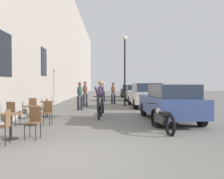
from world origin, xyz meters
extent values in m
plane|color=slate|center=(0.00, 0.00, 0.00)|extent=(88.00, 88.00, 0.00)
cube|color=gray|center=(-3.45, 14.00, 5.74)|extent=(0.50, 68.00, 11.48)
cube|color=black|center=(-3.18, 4.10, 2.68)|extent=(0.04, 1.10, 1.70)
cube|color=black|center=(-3.18, 9.37, 2.90)|extent=(0.04, 1.10, 1.70)
cylinder|color=black|center=(-1.95, 1.65, 0.01)|extent=(0.40, 0.40, 0.02)
cylinder|color=black|center=(-1.95, 1.65, 0.36)|extent=(0.05, 0.05, 0.67)
cylinder|color=brown|center=(-1.95, 1.65, 0.71)|extent=(0.64, 0.64, 0.02)
cylinder|color=black|center=(-1.21, 1.47, 0.23)|extent=(0.02, 0.02, 0.45)
cylinder|color=black|center=(-1.53, 1.50, 0.23)|extent=(0.02, 0.02, 0.45)
cylinder|color=black|center=(-1.17, 1.79, 0.23)|extent=(0.02, 0.02, 0.45)
cylinder|color=black|center=(-1.49, 1.82, 0.23)|extent=(0.02, 0.02, 0.45)
cube|color=brown|center=(-1.35, 1.65, 0.46)|extent=(0.42, 0.42, 0.02)
cube|color=brown|center=(-1.32, 1.82, 0.68)|extent=(0.34, 0.06, 0.42)
cylinder|color=black|center=(-1.77, 0.90, 0.23)|extent=(0.02, 0.02, 0.45)
cylinder|color=black|center=(-1.80, 1.22, 0.23)|extent=(0.02, 0.02, 0.45)
cube|color=brown|center=(-1.95, 1.04, 0.46)|extent=(0.41, 0.41, 0.02)
cube|color=brown|center=(-1.77, 1.06, 0.68)|extent=(0.05, 0.34, 0.42)
cylinder|color=black|center=(-2.11, 3.81, 0.01)|extent=(0.40, 0.40, 0.02)
cylinder|color=black|center=(-2.11, 3.81, 0.36)|extent=(0.05, 0.05, 0.67)
cylinder|color=brown|center=(-2.11, 3.81, 0.71)|extent=(0.64, 0.64, 0.02)
cylinder|color=black|center=(-2.90, 3.99, 0.23)|extent=(0.02, 0.02, 0.45)
cylinder|color=black|center=(-2.58, 3.94, 0.23)|extent=(0.02, 0.02, 0.45)
cylinder|color=black|center=(-2.95, 3.67, 0.23)|extent=(0.02, 0.02, 0.45)
cylinder|color=black|center=(-2.63, 3.62, 0.23)|extent=(0.02, 0.02, 0.45)
cube|color=brown|center=(-2.77, 3.81, 0.46)|extent=(0.43, 0.43, 0.02)
cube|color=brown|center=(-2.79, 3.63, 0.68)|extent=(0.34, 0.07, 0.42)
cylinder|color=black|center=(-1.38, 3.64, 0.23)|extent=(0.02, 0.02, 0.45)
cylinder|color=black|center=(-1.70, 3.65, 0.23)|extent=(0.02, 0.02, 0.45)
cylinder|color=black|center=(-1.38, 3.97, 0.23)|extent=(0.02, 0.02, 0.45)
cylinder|color=black|center=(-1.70, 3.97, 0.23)|extent=(0.02, 0.02, 0.45)
cube|color=brown|center=(-1.54, 3.81, 0.46)|extent=(0.38, 0.38, 0.02)
cube|color=brown|center=(-1.54, 3.99, 0.68)|extent=(0.34, 0.02, 0.42)
cylinder|color=black|center=(-2.09, 5.97, 0.01)|extent=(0.40, 0.40, 0.02)
cylinder|color=black|center=(-2.09, 5.97, 0.36)|extent=(0.05, 0.05, 0.67)
cylinder|color=brown|center=(-2.09, 5.97, 0.71)|extent=(0.64, 0.64, 0.02)
cylinder|color=black|center=(-2.92, 6.10, 0.23)|extent=(0.02, 0.02, 0.45)
cylinder|color=black|center=(-2.60, 6.15, 0.23)|extent=(0.02, 0.02, 0.45)
cylinder|color=black|center=(-2.87, 5.78, 0.23)|extent=(0.02, 0.02, 0.45)
cylinder|color=black|center=(-2.55, 5.83, 0.23)|extent=(0.02, 0.02, 0.45)
cube|color=brown|center=(-2.73, 5.97, 0.46)|extent=(0.43, 0.43, 0.02)
cube|color=brown|center=(-2.71, 5.79, 0.68)|extent=(0.34, 0.07, 0.42)
cylinder|color=black|center=(-2.25, 5.11, 0.23)|extent=(0.02, 0.02, 0.45)
cylinder|color=black|center=(-2.26, 5.43, 0.23)|extent=(0.02, 0.02, 0.45)
cylinder|color=black|center=(-1.93, 5.11, 0.23)|extent=(0.02, 0.02, 0.45)
cylinder|color=black|center=(-1.93, 5.44, 0.23)|extent=(0.02, 0.02, 0.45)
cube|color=brown|center=(-2.09, 5.27, 0.46)|extent=(0.38, 0.38, 0.02)
cube|color=brown|center=(-1.91, 5.27, 0.68)|extent=(0.02, 0.34, 0.42)
torus|color=black|center=(0.37, 5.05, 0.33)|extent=(0.10, 0.71, 0.71)
torus|color=black|center=(0.44, 6.10, 0.33)|extent=(0.10, 0.71, 0.71)
cylinder|color=black|center=(0.43, 6.01, 0.61)|extent=(0.05, 0.22, 0.58)
cylinder|color=black|center=(0.40, 5.51, 0.95)|extent=(0.09, 0.82, 0.14)
cylinder|color=black|center=(0.37, 5.08, 0.67)|extent=(0.04, 0.09, 0.67)
cylinder|color=black|center=(0.41, 5.60, 0.37)|extent=(0.10, 1.00, 0.12)
cylinder|color=black|center=(0.37, 5.10, 1.00)|extent=(0.52, 0.06, 0.03)
ellipsoid|color=black|center=(0.43, 5.92, 0.93)|extent=(0.12, 0.24, 0.06)
ellipsoid|color=#4C3D5B|center=(0.42, 5.84, 1.21)|extent=(0.36, 0.37, 0.59)
sphere|color=#A57A5B|center=(0.42, 5.80, 1.60)|extent=(0.22, 0.22, 0.22)
cylinder|color=#26262D|center=(0.52, 5.75, 0.55)|extent=(0.16, 0.40, 0.75)
cylinder|color=#26262D|center=(0.32, 5.77, 0.55)|extent=(0.16, 0.40, 0.75)
cylinder|color=#4C3D5B|center=(0.54, 5.44, 1.20)|extent=(0.12, 0.75, 0.48)
cylinder|color=#4C3D5B|center=(0.25, 5.46, 1.20)|extent=(0.16, 0.75, 0.48)
cylinder|color=#26262D|center=(-0.97, 8.54, 0.40)|extent=(0.14, 0.14, 0.81)
cylinder|color=#26262D|center=(-0.77, 8.52, 0.40)|extent=(0.14, 0.14, 0.81)
ellipsoid|color=#38564C|center=(-0.87, 8.53, 1.13)|extent=(0.36, 0.28, 0.64)
sphere|color=brown|center=(-0.87, 8.53, 1.55)|extent=(0.22, 0.22, 0.22)
cylinder|color=#26262D|center=(-0.70, 10.95, 0.42)|extent=(0.14, 0.14, 0.85)
cylinder|color=#26262D|center=(-0.90, 10.95, 0.42)|extent=(0.14, 0.14, 0.85)
ellipsoid|color=brown|center=(-0.80, 10.95, 1.18)|extent=(0.35, 0.25, 0.67)
sphere|color=brown|center=(-0.80, 10.95, 1.62)|extent=(0.22, 0.22, 0.22)
cylinder|color=#26262D|center=(1.27, 12.57, 0.41)|extent=(0.14, 0.14, 0.82)
cylinder|color=#26262D|center=(1.07, 12.56, 0.41)|extent=(0.14, 0.14, 0.82)
ellipsoid|color=brown|center=(1.17, 12.56, 1.14)|extent=(0.36, 0.27, 0.65)
sphere|color=brown|center=(1.17, 12.56, 1.56)|extent=(0.22, 0.22, 0.22)
cylinder|color=#26262D|center=(0.47, 15.04, 0.42)|extent=(0.14, 0.14, 0.85)
cylinder|color=#26262D|center=(0.27, 15.04, 0.42)|extent=(0.14, 0.14, 0.85)
ellipsoid|color=gray|center=(0.37, 15.04, 1.18)|extent=(0.35, 0.25, 0.67)
sphere|color=tan|center=(0.37, 15.04, 1.61)|extent=(0.22, 0.22, 0.22)
cylinder|color=black|center=(1.94, 11.02, 2.30)|extent=(0.12, 0.12, 4.60)
sphere|color=silver|center=(1.94, 11.02, 4.74)|extent=(0.32, 0.32, 0.32)
cube|color=#384C84|center=(3.31, 4.77, 0.66)|extent=(1.88, 4.32, 0.70)
cube|color=#283342|center=(3.33, 4.26, 1.26)|extent=(1.55, 2.35, 0.52)
cylinder|color=black|center=(2.47, 6.16, 0.31)|extent=(0.22, 0.62, 0.62)
cylinder|color=black|center=(4.08, 6.21, 0.31)|extent=(0.22, 0.62, 0.62)
cylinder|color=black|center=(2.55, 3.34, 0.31)|extent=(0.22, 0.62, 0.62)
cylinder|color=black|center=(4.16, 3.38, 0.31)|extent=(0.22, 0.62, 0.62)
cube|color=beige|center=(3.25, 10.62, 0.69)|extent=(1.93, 4.50, 0.73)
cube|color=#283342|center=(3.26, 10.09, 1.32)|extent=(1.60, 2.44, 0.54)
cylinder|color=black|center=(2.38, 12.08, 0.32)|extent=(0.22, 0.65, 0.64)
cylinder|color=black|center=(4.06, 12.11, 0.32)|extent=(0.22, 0.65, 0.64)
cylinder|color=black|center=(2.44, 9.14, 0.32)|extent=(0.22, 0.65, 0.64)
cylinder|color=black|center=(4.12, 9.17, 0.32)|extent=(0.22, 0.65, 0.64)
cube|color=#595960|center=(3.21, 16.29, 0.63)|extent=(1.83, 4.13, 0.66)
cube|color=#283342|center=(3.20, 15.80, 1.20)|extent=(1.49, 2.25, 0.49)
cylinder|color=black|center=(2.49, 17.66, 0.29)|extent=(0.21, 0.59, 0.59)
cylinder|color=black|center=(4.03, 17.61, 0.29)|extent=(0.21, 0.59, 0.59)
cylinder|color=black|center=(2.40, 14.97, 0.29)|extent=(0.21, 0.59, 0.59)
cylinder|color=black|center=(3.93, 14.92, 0.29)|extent=(0.21, 0.59, 0.59)
cube|color=black|center=(3.18, 22.14, 0.63)|extent=(1.77, 4.12, 0.66)
cube|color=#283342|center=(3.17, 21.65, 1.21)|extent=(1.46, 2.23, 0.49)
cylinder|color=black|center=(2.44, 23.50, 0.29)|extent=(0.20, 0.59, 0.59)
cylinder|color=black|center=(3.98, 23.47, 0.29)|extent=(0.20, 0.59, 0.59)
cylinder|color=black|center=(2.38, 20.81, 0.29)|extent=(0.20, 0.59, 0.59)
cylinder|color=black|center=(3.92, 20.78, 0.29)|extent=(0.20, 0.59, 0.59)
torus|color=black|center=(2.45, 3.48, 0.30)|extent=(0.18, 0.70, 0.69)
torus|color=black|center=(2.63, 2.04, 0.30)|extent=(0.19, 0.71, 0.70)
cube|color=#333338|center=(2.54, 2.76, 0.40)|extent=(0.33, 0.78, 0.28)
ellipsoid|color=#B7B7BC|center=(2.53, 2.86, 0.62)|extent=(0.34, 0.55, 0.24)
cube|color=black|center=(2.57, 2.48, 0.60)|extent=(0.29, 0.47, 0.10)
cylinder|color=black|center=(2.46, 3.38, 0.85)|extent=(0.62, 0.11, 0.03)
camera|label=1|loc=(0.76, -4.72, 1.54)|focal=36.45mm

